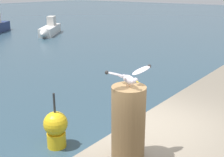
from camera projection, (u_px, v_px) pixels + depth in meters
The scene contains 4 objects.
mooring_post at pixel (128, 123), 3.48m from camera, with size 0.41×0.41×0.94m, color brown.
seagull at pixel (129, 77), 3.30m from camera, with size 0.58×0.38×0.23m.
boat_white at pixel (49, 30), 22.48m from camera, with size 4.04×3.30×1.40m.
channel_buoy at pixel (56, 128), 6.63m from camera, with size 0.56×0.56×1.33m.
Camera 1 is at (-3.27, -2.35, 3.56)m, focal length 46.39 mm.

